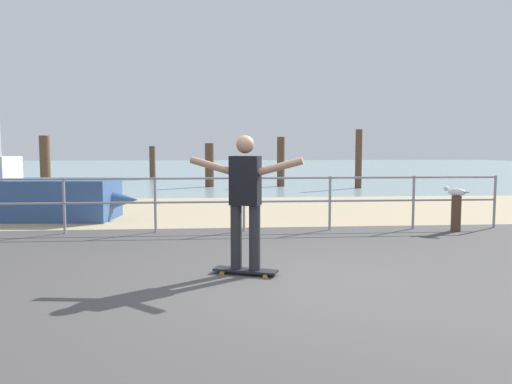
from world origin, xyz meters
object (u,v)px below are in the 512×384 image
(skateboarder, at_px, (245,194))
(bollard_short, at_px, (456,214))
(sailboat, at_px, (21,196))
(seagull, at_px, (456,192))
(skateboard, at_px, (245,271))

(skateboarder, height_order, bollard_short, skateboarder)
(sailboat, xyz_separation_m, bollard_short, (8.78, -2.37, -0.18))
(sailboat, height_order, seagull, sailboat)
(skateboarder, distance_m, bollard_short, 5.11)
(sailboat, relative_size, seagull, 14.30)
(skateboard, height_order, skateboarder, skateboarder)
(seagull, bearing_deg, skateboarder, -144.93)
(sailboat, distance_m, skateboarder, 7.03)
(skateboard, bearing_deg, seagull, 35.07)
(sailboat, distance_m, seagull, 9.08)
(skateboarder, bearing_deg, skateboard, 135.00)
(skateboard, height_order, bollard_short, bollard_short)
(skateboarder, xyz_separation_m, bollard_short, (4.15, 2.90, -0.67))
(sailboat, xyz_separation_m, skateboarder, (4.62, -5.27, 0.49))
(sailboat, distance_m, skateboard, 7.02)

